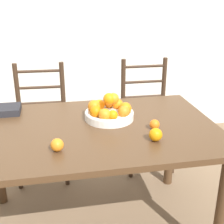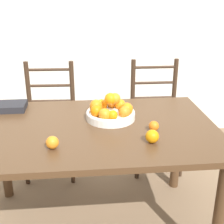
# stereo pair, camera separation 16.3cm
# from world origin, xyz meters

# --- Properties ---
(wall_back) EXTENTS (8.00, 0.06, 2.60)m
(wall_back) POSITION_xyz_m (0.00, 1.51, 1.30)
(wall_back) COLOR silver
(wall_back) RESTS_ON ground_plane
(dining_table) EXTENTS (1.50, 0.97, 0.75)m
(dining_table) POSITION_xyz_m (0.00, 0.00, 0.65)
(dining_table) COLOR #4C331E
(dining_table) RESTS_ON ground_plane
(fruit_bowl) EXTENTS (0.31, 0.31, 0.17)m
(fruit_bowl) POSITION_xyz_m (0.11, 0.11, 0.80)
(fruit_bowl) COLOR white
(fruit_bowl) RESTS_ON dining_table
(orange_loose_0) EXTENTS (0.07, 0.07, 0.07)m
(orange_loose_0) POSITION_xyz_m (0.31, -0.24, 0.79)
(orange_loose_0) COLOR orange
(orange_loose_0) RESTS_ON dining_table
(orange_loose_1) EXTENTS (0.06, 0.06, 0.06)m
(orange_loose_1) POSITION_xyz_m (0.35, -0.10, 0.78)
(orange_loose_1) COLOR orange
(orange_loose_1) RESTS_ON dining_table
(orange_loose_2) EXTENTS (0.07, 0.07, 0.07)m
(orange_loose_2) POSITION_xyz_m (-0.22, -0.26, 0.78)
(orange_loose_2) COLOR orange
(orange_loose_2) RESTS_ON dining_table
(chair_left) EXTENTS (0.44, 0.42, 0.96)m
(chair_left) POSITION_xyz_m (-0.34, 0.77, 0.46)
(chair_left) COLOR #382619
(chair_left) RESTS_ON ground_plane
(chair_right) EXTENTS (0.43, 0.41, 0.96)m
(chair_right) POSITION_xyz_m (0.58, 0.77, 0.46)
(chair_right) COLOR #382619
(chair_right) RESTS_ON ground_plane
(book_stack) EXTENTS (0.24, 0.17, 0.04)m
(book_stack) POSITION_xyz_m (-0.57, 0.34, 0.77)
(book_stack) COLOR #232328
(book_stack) RESTS_ON dining_table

